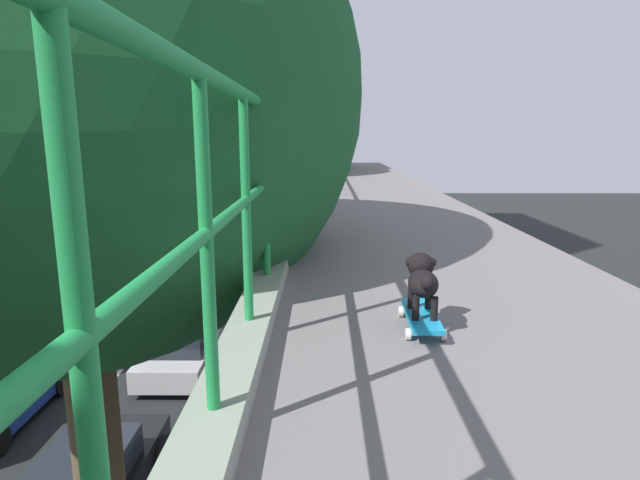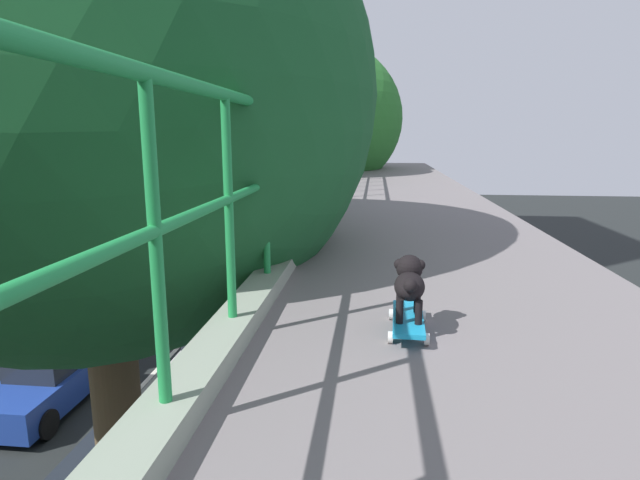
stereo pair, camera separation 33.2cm
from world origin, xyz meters
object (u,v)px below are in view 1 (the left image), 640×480
(city_bus, at_px, (163,239))
(toy_skateboard, at_px, (421,316))
(small_dog, at_px, (422,278))
(car_silver_seventh, at_px, (184,345))

(city_bus, height_order, toy_skateboard, toy_skateboard)
(toy_skateboard, height_order, small_dog, small_dog)
(car_silver_seventh, height_order, toy_skateboard, toy_skateboard)
(toy_skateboard, distance_m, small_dog, 0.20)
(car_silver_seventh, relative_size, small_dog, 11.93)
(toy_skateboard, bearing_deg, car_silver_seventh, 111.80)
(car_silver_seventh, bearing_deg, city_bus, 109.93)
(car_silver_seventh, xyz_separation_m, toy_skateboard, (4.59, -11.46, 5.09))
(car_silver_seventh, bearing_deg, small_dog, -68.16)
(car_silver_seventh, distance_m, city_bus, 10.72)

